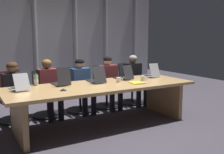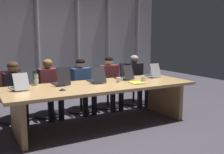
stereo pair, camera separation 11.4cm
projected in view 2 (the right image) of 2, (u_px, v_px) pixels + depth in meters
name	position (u px, v px, depth m)	size (l,w,h in m)	color
ground_plane	(102.00, 125.00, 4.70)	(12.08, 12.08, 0.00)	#47424C
conference_table	(102.00, 93.00, 4.61)	(3.34, 1.17, 0.73)	tan
curtain_backdrop	(56.00, 45.00, 6.78)	(6.04, 0.17, 2.69)	#B2B2B7
laptop_left_end	(19.00, 86.00, 4.16)	(0.27, 0.45, 0.27)	#BCBCC1
laptop_left_mid	(61.00, 81.00, 4.54)	(0.25, 0.40, 0.32)	#2D2D33
laptop_center	(96.00, 79.00, 4.81)	(0.26, 0.49, 0.31)	#2D2D33
laptop_right_mid	(124.00, 76.00, 5.15)	(0.26, 0.43, 0.29)	#2D2D33
laptop_right_end	(151.00, 74.00, 5.44)	(0.22, 0.41, 0.29)	#A8ADB7
office_chair_left_end	(14.00, 102.00, 4.94)	(0.60, 0.61, 0.93)	#511E19
office_chair_left_mid	(48.00, 99.00, 5.24)	(0.60, 0.60, 0.89)	#2D2D38
office_chair_center	(80.00, 95.00, 5.58)	(0.60, 0.60, 0.92)	navy
office_chair_right_mid	(107.00, 92.00, 5.88)	(0.60, 0.60, 0.93)	#2D2D38
office_chair_right_end	(132.00, 88.00, 6.21)	(0.60, 0.60, 0.95)	#2D2D38
person_left_end	(15.00, 88.00, 4.76)	(0.40, 0.56, 1.12)	black
person_left_mid	(50.00, 85.00, 5.07)	(0.41, 0.57, 1.13)	brown
person_center	(83.00, 82.00, 5.39)	(0.42, 0.57, 1.11)	#335184
person_right_mid	(111.00, 80.00, 5.71)	(0.42, 0.55, 1.13)	brown
person_right_end	(136.00, 77.00, 6.02)	(0.38, 0.55, 1.14)	black
water_bottle_primary	(36.00, 80.00, 4.50)	(0.08, 0.08, 0.21)	#ADD1B2
coffee_mug_near	(143.00, 79.00, 4.94)	(0.13, 0.08, 0.10)	white
coffee_mug_far	(119.00, 80.00, 4.82)	(0.13, 0.09, 0.09)	white
conference_mic_left_side	(62.00, 89.00, 4.08)	(0.11, 0.11, 0.04)	black
spiral_notepad	(137.00, 83.00, 4.71)	(0.27, 0.34, 0.03)	yellow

